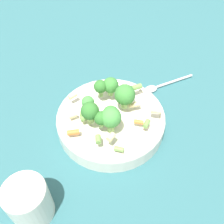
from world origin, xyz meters
The scene contains 5 objects.
ground_plane centered at (0.00, 0.00, 0.00)m, with size 3.00×3.00×0.00m, color #2D6066.
bowl centered at (0.00, 0.00, 0.02)m, with size 0.26×0.26×0.04m.
pasta_salad centered at (0.00, 0.00, 0.08)m, with size 0.22×0.20×0.07m.
cup centered at (-0.15, -0.21, 0.05)m, with size 0.08×0.08×0.09m.
spoon centered at (0.14, 0.14, 0.01)m, with size 0.15×0.08×0.01m.
Camera 1 is at (-0.00, -0.40, 0.50)m, focal length 42.00 mm.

